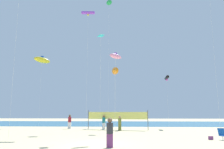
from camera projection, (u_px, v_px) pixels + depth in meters
The scene contains 16 objects.
ground_plane at pixel (94, 144), 15.00m from camera, with size 120.00×120.00×0.00m, color beige.
ocean_band at pixel (114, 123), 42.68m from camera, with size 120.00×20.00×0.01m, color teal.
beachgoer_olive_shirt at pixel (120, 123), 26.16m from camera, with size 0.39×0.39×1.70m.
beachgoer_maroon_shirt at pixel (70, 121), 29.09m from camera, with size 0.42×0.42×1.84m.
beachgoer_teal_shirt at pixel (104, 122), 27.97m from camera, with size 0.41×0.41×1.79m.
beachgoer_charcoal_shirt at pixel (110, 132), 13.73m from camera, with size 0.41×0.41×1.81m.
folding_beach_chair at pixel (222, 134), 17.47m from camera, with size 0.52×0.65×0.89m.
volleyball_net at pixel (117, 116), 27.93m from camera, with size 7.67×1.96×2.40m.
beach_handbag at pixel (211, 138), 17.49m from camera, with size 0.35×0.17×0.28m, color #7A3872.
kite_yellow_inflatable at pixel (42, 60), 36.96m from camera, with size 2.85×2.21×11.52m.
kite_violet_tube at pixel (88, 13), 29.28m from camera, with size 1.77×0.52×15.43m.
kite_black_tube at pixel (167, 78), 32.94m from camera, with size 0.55×1.92×7.49m.
kite_cyan_diamond at pixel (101, 36), 21.97m from camera, with size 0.67×0.66×9.90m.
kite_green_delta at pixel (109, 3), 37.40m from camera, with size 1.02×0.58×21.13m.
kite_orange_delta at pixel (114, 71), 26.95m from camera, with size 1.01×0.79×7.65m.
kite_pink_inflatable at pixel (116, 56), 19.88m from camera, with size 1.28×1.04×7.48m.
Camera 1 is at (2.07, -15.50, 2.17)m, focal length 35.28 mm.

